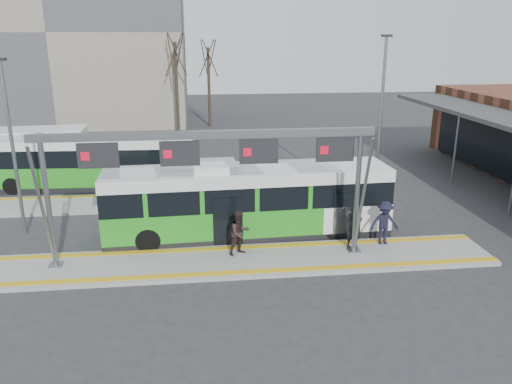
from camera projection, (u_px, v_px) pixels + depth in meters
ground at (222, 264)px, 20.00m from camera, size 120.00×120.00×0.00m
platform_main at (222, 262)px, 19.98m from camera, size 22.00×3.00×0.15m
platform_second at (141, 202)px, 27.12m from camera, size 20.00×3.00×0.15m
tactile_main at (222, 260)px, 19.96m from camera, size 22.00×2.65×0.02m
tactile_second at (143, 194)px, 28.19m from camera, size 20.00×0.35×0.02m
gantry at (211, 158)px, 18.91m from camera, size 13.00×1.68×5.20m
apartment_block at (62, 30)px, 49.81m from camera, size 24.50×12.50×18.40m
hero_bus at (247, 202)px, 22.40m from camera, size 12.73×3.18×3.47m
bg_bus_green at (91, 163)px, 29.60m from camera, size 12.30×3.23×3.05m
passenger_a at (354, 226)px, 20.88m from camera, size 0.76×0.56×1.93m
passenger_b at (240, 233)px, 20.27m from camera, size 1.13×1.06×1.86m
passenger_c at (384, 223)px, 21.28m from camera, size 1.24×0.71×1.91m
tree_left at (175, 55)px, 44.34m from camera, size 1.40×1.40×9.28m
tree_mid at (208, 59)px, 48.12m from camera, size 1.40×1.40×8.65m
lamp_west at (12, 145)px, 21.80m from camera, size 0.50×0.25×7.86m
lamp_east at (381, 120)px, 25.36m from camera, size 0.50×0.25×8.79m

